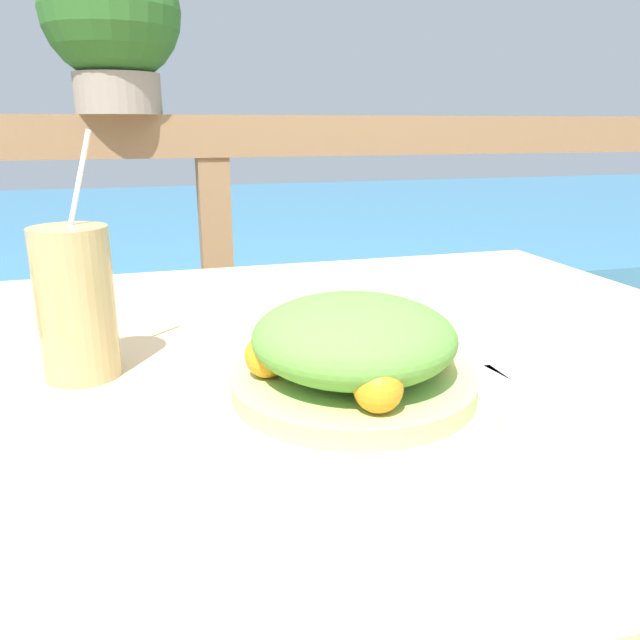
{
  "coord_description": "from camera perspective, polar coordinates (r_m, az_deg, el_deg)",
  "views": [
    {
      "loc": [
        -0.17,
        -0.68,
        1.02
      ],
      "look_at": [
        0.0,
        -0.08,
        0.82
      ],
      "focal_mm": 35.0,
      "sensor_mm": 36.0,
      "label": 1
    }
  ],
  "objects": [
    {
      "name": "knife",
      "position": [
        0.68,
        17.05,
        -5.07
      ],
      "size": [
        0.04,
        0.18,
        0.0
      ],
      "color": "silver",
      "rests_on": "patio_table"
    },
    {
      "name": "drink_glass",
      "position": [
        0.69,
        -21.41,
        1.44
      ],
      "size": [
        0.08,
        0.08,
        0.25
      ],
      "color": "tan",
      "rests_on": "patio_table"
    },
    {
      "name": "potted_plant",
      "position": [
        1.48,
        -18.55,
        24.65
      ],
      "size": [
        0.28,
        0.28,
        0.34
      ],
      "color": "gray",
      "rests_on": "railing_fence"
    },
    {
      "name": "patio_table",
      "position": [
        0.78,
        -1.9,
        -9.01
      ],
      "size": [
        1.2,
        0.94,
        0.76
      ],
      "color": "tan",
      "rests_on": "ground_plane"
    },
    {
      "name": "fork",
      "position": [
        0.63,
        18.65,
        -7.05
      ],
      "size": [
        0.02,
        0.18,
        0.0
      ],
      "color": "silver",
      "rests_on": "patio_table"
    },
    {
      "name": "sea_backdrop",
      "position": [
        4.04,
        -13.54,
        5.87
      ],
      "size": [
        12.0,
        4.0,
        0.48
      ],
      "color": "teal",
      "rests_on": "ground_plane"
    },
    {
      "name": "railing_fence",
      "position": [
        1.49,
        -9.54,
        8.09
      ],
      "size": [
        2.8,
        0.08,
        1.04
      ],
      "color": "brown",
      "rests_on": "ground_plane"
    },
    {
      "name": "salad_plate",
      "position": [
        0.57,
        3.08,
        -4.12
      ],
      "size": [
        0.26,
        0.26,
        0.11
      ],
      "color": "white",
      "rests_on": "patio_table"
    }
  ]
}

